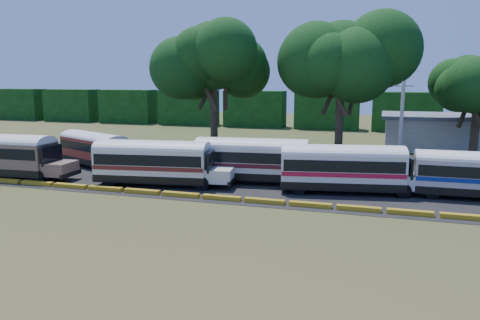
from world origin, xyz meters
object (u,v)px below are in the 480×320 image
(bus_beige, at_px, (4,153))
(tree_west, at_px, (213,56))
(bus_red, at_px, (95,147))
(bus_white_red, at_px, (345,166))
(bus_cream_west, at_px, (155,160))

(bus_beige, bearing_deg, tree_west, 53.15)
(bus_beige, bearing_deg, bus_red, 52.40)
(bus_beige, bearing_deg, bus_white_red, 3.40)
(bus_red, relative_size, bus_white_red, 0.91)
(bus_cream_west, xyz_separation_m, tree_west, (-1.32, 16.54, 8.43))
(bus_cream_west, height_order, tree_west, tree_west)
(bus_red, distance_m, bus_cream_west, 10.26)
(bus_cream_west, relative_size, bus_white_red, 1.00)
(bus_beige, relative_size, bus_cream_west, 1.03)
(bus_beige, xyz_separation_m, bus_red, (4.37, 6.30, -0.24))
(bus_beige, distance_m, tree_west, 22.83)
(bus_cream_west, bearing_deg, tree_west, 86.63)
(bus_red, height_order, tree_west, tree_west)
(bus_beige, height_order, bus_cream_west, bus_beige)
(bus_beige, height_order, tree_west, tree_west)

